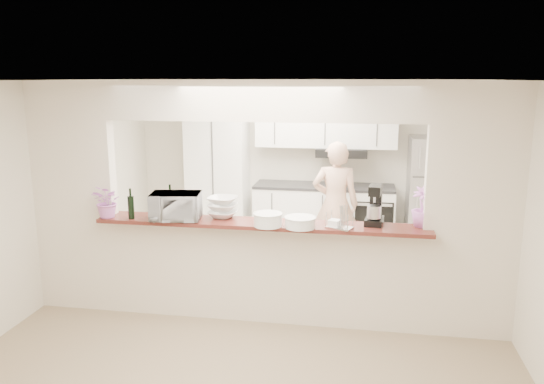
% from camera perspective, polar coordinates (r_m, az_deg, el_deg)
% --- Properties ---
extents(floor, '(6.00, 6.00, 0.00)m').
position_cam_1_polar(floor, '(5.82, -1.09, -13.49)').
color(floor, '#9E876B').
rests_on(floor, ground).
extents(tile_overlay, '(5.00, 2.90, 0.01)m').
position_cam_1_polar(tile_overlay, '(7.23, 1.22, -8.20)').
color(tile_overlay, '#BCB7AA').
rests_on(tile_overlay, floor).
extents(partition, '(5.00, 0.15, 2.50)m').
position_cam_1_polar(partition, '(5.35, -1.15, 0.97)').
color(partition, silver).
rests_on(partition, floor).
extents(bar_counter, '(3.40, 0.38, 1.09)m').
position_cam_1_polar(bar_counter, '(5.59, -1.12, -8.19)').
color(bar_counter, silver).
rests_on(bar_counter, floor).
extents(kitchen_cabinets, '(3.15, 0.62, 2.25)m').
position_cam_1_polar(kitchen_cabinets, '(8.11, 1.16, 1.18)').
color(kitchen_cabinets, white).
rests_on(kitchen_cabinets, floor).
extents(refrigerator, '(0.75, 0.70, 1.70)m').
position_cam_1_polar(refrigerator, '(8.05, 17.02, -0.35)').
color(refrigerator, '#AFAEB3').
rests_on(refrigerator, floor).
extents(flower_left, '(0.40, 0.38, 0.35)m').
position_cam_1_polar(flower_left, '(5.77, -17.24, -0.98)').
color(flower_left, '#C568BD').
rests_on(flower_left, bar_counter).
extents(wine_bottle_a, '(0.06, 0.06, 0.32)m').
position_cam_1_polar(wine_bottle_a, '(5.67, -14.93, -1.56)').
color(wine_bottle_a, black).
rests_on(wine_bottle_a, bar_counter).
extents(wine_bottle_b, '(0.07, 0.07, 0.33)m').
position_cam_1_polar(wine_bottle_b, '(5.74, -10.87, -1.17)').
color(wine_bottle_b, black).
rests_on(wine_bottle_b, bar_counter).
extents(toaster_oven, '(0.55, 0.41, 0.28)m').
position_cam_1_polar(toaster_oven, '(5.54, -10.31, -1.52)').
color(toaster_oven, '#BBBAC0').
rests_on(toaster_oven, bar_counter).
extents(serving_bowls, '(0.34, 0.34, 0.22)m').
position_cam_1_polar(serving_bowls, '(5.55, -5.35, -1.67)').
color(serving_bowls, silver).
rests_on(serving_bowls, bar_counter).
extents(plate_stack_a, '(0.29, 0.29, 0.13)m').
position_cam_1_polar(plate_stack_a, '(5.23, -0.45, -2.98)').
color(plate_stack_a, white).
rests_on(plate_stack_a, bar_counter).
extents(plate_stack_b, '(0.31, 0.31, 0.11)m').
position_cam_1_polar(plate_stack_b, '(5.18, 3.04, -3.26)').
color(plate_stack_b, white).
rests_on(plate_stack_b, bar_counter).
extents(red_bowl, '(0.14, 0.14, 0.06)m').
position_cam_1_polar(red_bowl, '(5.40, -0.80, -2.86)').
color(red_bowl, maroon).
rests_on(red_bowl, bar_counter).
extents(tan_bowl, '(0.14, 0.14, 0.07)m').
position_cam_1_polar(tan_bowl, '(5.39, -0.67, -2.86)').
color(tan_bowl, tan).
rests_on(tan_bowl, bar_counter).
extents(utensil_caddy, '(0.28, 0.23, 0.23)m').
position_cam_1_polar(utensil_caddy, '(5.18, 7.28, -2.84)').
color(utensil_caddy, silver).
rests_on(utensil_caddy, bar_counter).
extents(stand_mixer, '(0.20, 0.29, 0.40)m').
position_cam_1_polar(stand_mixer, '(5.37, 11.01, -1.55)').
color(stand_mixer, black).
rests_on(stand_mixer, bar_counter).
extents(flower_right, '(0.24, 0.24, 0.40)m').
position_cam_1_polar(flower_right, '(5.39, 15.94, -1.55)').
color(flower_right, '#DA75D7').
rests_on(flower_right, bar_counter).
extents(person, '(0.62, 0.41, 1.70)m').
position_cam_1_polar(person, '(7.17, 6.82, -1.39)').
color(person, '#D5A58B').
rests_on(person, floor).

